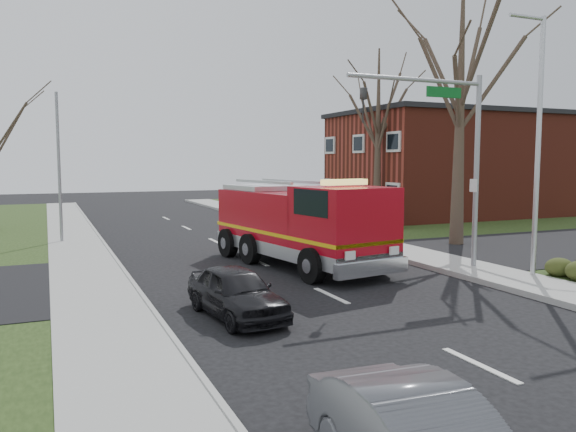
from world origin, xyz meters
name	(u,v)px	position (x,y,z in m)	size (l,w,h in m)	color
ground	(331,296)	(0.00, 0.00, 0.00)	(120.00, 120.00, 0.00)	black
sidewalk_right	(498,276)	(6.20, 0.00, 0.07)	(2.40, 80.00, 0.15)	#9C9D97
sidewalk_left	(105,317)	(-6.20, 0.00, 0.07)	(2.40, 80.00, 0.15)	#9C9D97
brick_building	(451,164)	(19.00, 18.00, 3.66)	(15.40, 10.40, 7.25)	maroon
health_center_sign	(393,214)	(10.50, 12.50, 0.88)	(0.12, 2.00, 1.40)	#451010
bare_tree_near	(461,80)	(9.50, 6.00, 7.41)	(6.00, 6.00, 12.00)	#362C20
bare_tree_far	(378,117)	(11.00, 15.00, 6.49)	(5.25, 5.25, 10.50)	#362C20
traffic_signal_mast	(448,136)	(5.21, 1.50, 4.71)	(5.29, 0.18, 6.80)	gray
streetlight_pole	(537,139)	(7.14, -0.50, 4.55)	(1.48, 0.16, 8.40)	#B7BABF
utility_pole_far	(59,169)	(-6.80, 14.00, 3.50)	(0.14, 0.14, 7.00)	gray
fire_engine	(301,226)	(1.12, 4.54, 1.48)	(4.14, 8.44, 3.26)	#9D0714
parked_car_maroon	(236,292)	(-3.17, -1.00, 0.63)	(1.49, 3.70, 1.26)	black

